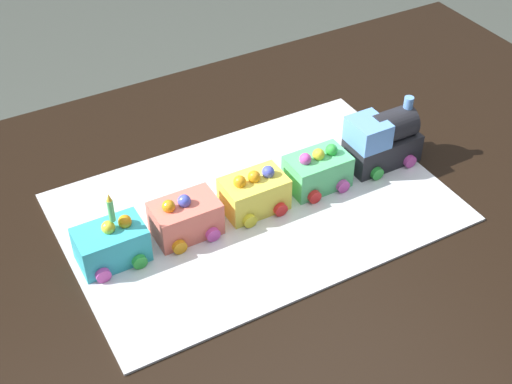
# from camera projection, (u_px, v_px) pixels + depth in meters

# --- Properties ---
(dining_table) EXTENTS (1.40, 1.00, 0.74)m
(dining_table) POSITION_uv_depth(u_px,v_px,m) (300.00, 262.00, 1.19)
(dining_table) COLOR black
(dining_table) RESTS_ON ground
(cake_board) EXTENTS (0.60, 0.40, 0.00)m
(cake_board) POSITION_uv_depth(u_px,v_px,m) (256.00, 207.00, 1.14)
(cake_board) COLOR silver
(cake_board) RESTS_ON dining_table
(cake_locomotive) EXTENTS (0.14, 0.08, 0.12)m
(cake_locomotive) POSITION_uv_depth(u_px,v_px,m) (382.00, 139.00, 1.20)
(cake_locomotive) COLOR #232328
(cake_locomotive) RESTS_ON cake_board
(cake_car_hopper_mint_green) EXTENTS (0.10, 0.08, 0.07)m
(cake_car_hopper_mint_green) POSITION_uv_depth(u_px,v_px,m) (317.00, 171.00, 1.16)
(cake_car_hopper_mint_green) COLOR #59CC7A
(cake_car_hopper_mint_green) RESTS_ON cake_board
(cake_car_tanker_lemon) EXTENTS (0.10, 0.08, 0.07)m
(cake_car_tanker_lemon) POSITION_uv_depth(u_px,v_px,m) (254.00, 193.00, 1.11)
(cake_car_tanker_lemon) COLOR #F4E04C
(cake_car_tanker_lemon) RESTS_ON cake_board
(cake_car_caboose_coral) EXTENTS (0.10, 0.08, 0.07)m
(cake_car_caboose_coral) POSITION_uv_depth(u_px,v_px,m) (185.00, 218.00, 1.07)
(cake_car_caboose_coral) COLOR #F27260
(cake_car_caboose_coral) RESTS_ON cake_board
(cake_car_flatbed_turquoise) EXTENTS (0.10, 0.08, 0.07)m
(cake_car_flatbed_turquoise) POSITION_uv_depth(u_px,v_px,m) (112.00, 244.00, 1.03)
(cake_car_flatbed_turquoise) COLOR #38B7C6
(cake_car_flatbed_turquoise) RESTS_ON cake_board
(birthday_candle) EXTENTS (0.01, 0.01, 0.05)m
(birthday_candle) POSITION_uv_depth(u_px,v_px,m) (111.00, 208.00, 0.99)
(birthday_candle) COLOR #66D872
(birthday_candle) RESTS_ON cake_car_flatbed_turquoise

